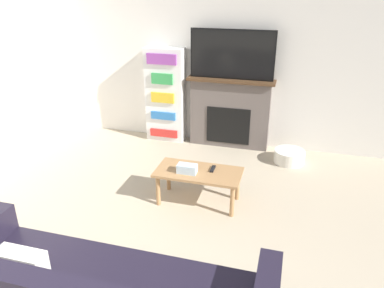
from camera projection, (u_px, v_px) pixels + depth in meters
name	position (u px, v px, depth m)	size (l,w,h in m)	color
wall_back	(219.00, 57.00, 5.58)	(6.25, 0.06, 2.70)	silver
fireplace	(230.00, 113.00, 5.73)	(1.30, 0.28, 1.07)	#605651
tv	(232.00, 55.00, 5.35)	(1.23, 0.03, 0.71)	black
coffee_table	(198.00, 176.00, 4.29)	(0.98, 0.48, 0.41)	#A87A4C
tissue_box	(187.00, 169.00, 4.21)	(0.22, 0.12, 0.10)	silver
remote_control	(213.00, 169.00, 4.29)	(0.04, 0.15, 0.02)	black
bookshelf	(166.00, 95.00, 5.88)	(0.60, 0.29, 1.48)	white
storage_basket	(289.00, 156.00, 5.34)	(0.43, 0.43, 0.18)	silver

